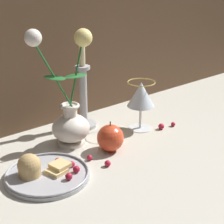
# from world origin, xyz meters

# --- Properties ---
(ground_plane) EXTENTS (2.40, 2.40, 0.00)m
(ground_plane) POSITION_xyz_m (0.00, 0.00, 0.00)
(ground_plane) COLOR #B7B2A3
(ground_plane) RESTS_ON ground
(vase) EXTENTS (0.20, 0.11, 0.35)m
(vase) POSITION_xyz_m (-0.08, 0.07, 0.10)
(vase) COLOR silver
(vase) RESTS_ON ground_plane
(plate_with_pastries) EXTENTS (0.21, 0.21, 0.07)m
(plate_with_pastries) POSITION_xyz_m (-0.24, -0.04, 0.02)
(plate_with_pastries) COLOR #A3A3A8
(plate_with_pastries) RESTS_ON ground_plane
(wine_glass) EXTENTS (0.09, 0.09, 0.16)m
(wine_glass) POSITION_xyz_m (0.15, 0.02, 0.11)
(wine_glass) COLOR silver
(wine_glass) RESTS_ON ground_plane
(candlestick) EXTENTS (0.08, 0.08, 0.31)m
(candlestick) POSITION_xyz_m (0.02, 0.15, 0.11)
(candlestick) COLOR #A3A3A8
(candlestick) RESTS_ON ground_plane
(apple_beside_vase) EXTENTS (0.08, 0.08, 0.09)m
(apple_beside_vase) POSITION_xyz_m (-0.02, -0.03, 0.04)
(apple_beside_vase) COLOR #D14223
(apple_beside_vase) RESTS_ON ground_plane
(berry_near_plate) EXTENTS (0.01, 0.01, 0.01)m
(berry_near_plate) POSITION_xyz_m (0.24, -0.03, 0.01)
(berry_near_plate) COLOR #AD192D
(berry_near_plate) RESTS_ON ground_plane
(berry_front_center) EXTENTS (0.02, 0.02, 0.02)m
(berry_front_center) POSITION_xyz_m (-0.08, -0.10, 0.01)
(berry_front_center) COLOR #AD192D
(berry_front_center) RESTS_ON ground_plane
(berry_by_glass_stem) EXTENTS (0.02, 0.02, 0.02)m
(berry_by_glass_stem) POSITION_xyz_m (-0.10, -0.04, 0.01)
(berry_by_glass_stem) COLOR #AD192D
(berry_by_glass_stem) RESTS_ON ground_plane
(berry_under_candlestick) EXTENTS (0.02, 0.02, 0.02)m
(berry_under_candlestick) POSITION_xyz_m (0.20, -0.02, 0.01)
(berry_under_candlestick) COLOR #AD192D
(berry_under_candlestick) RESTS_ON ground_plane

